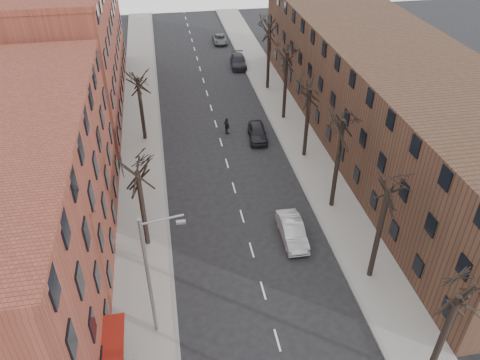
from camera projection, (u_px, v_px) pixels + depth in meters
sidewalk_left at (141, 134)px, 48.97m from camera, size 4.00×90.00×0.15m
sidewalk_right at (289, 121)px, 51.27m from camera, size 4.00×90.00×0.15m
building_left_far at (59, 45)px, 51.07m from camera, size 12.00×28.00×14.00m
building_right at (385, 94)px, 45.56m from camera, size 12.00×50.00×10.00m
tree_right_b at (369, 276)px, 32.76m from camera, size 5.20×5.20×10.80m
tree_right_c at (331, 206)px, 39.19m from camera, size 5.20×5.20×11.60m
tree_right_d at (304, 156)px, 45.63m from camera, size 5.20×5.20×10.00m
tree_right_e at (283, 118)px, 52.06m from camera, size 5.20×5.20×10.80m
tree_right_f at (267, 89)px, 58.50m from camera, size 5.20×5.20×11.60m
tree_left_a at (148, 244)px, 35.40m from camera, size 5.20×5.20×9.50m
tree_left_b at (145, 139)px, 48.27m from camera, size 5.20×5.20×9.50m
streetlight at (151, 274)px, 26.16m from camera, size 2.45×0.22×9.03m
silver_sedan at (292, 231)px, 35.49m from camera, size 1.69×4.65×1.52m
parked_car_near at (257, 132)px, 47.92m from camera, size 2.18×4.55×1.50m
parked_car_mid at (238, 61)px, 64.12m from camera, size 2.50×5.21×1.46m
parked_car_far at (220, 39)px, 72.06m from camera, size 2.08×4.39×1.21m
pedestrian_crossing at (227, 126)px, 48.69m from camera, size 0.83×1.15×1.81m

